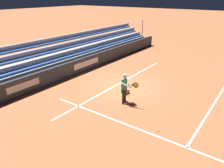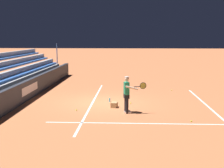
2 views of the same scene
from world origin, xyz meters
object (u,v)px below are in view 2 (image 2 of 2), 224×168
ball_box_cardboard (114,105)px  tennis_ball_near_player (191,121)px  tennis_ball_far_right (172,90)px  tennis_player (127,94)px  tennis_ball_midcourt (76,110)px  tennis_ball_stray_back (130,103)px  water_bottle (110,100)px

ball_box_cardboard → tennis_ball_near_player: ball_box_cardboard is taller
tennis_ball_far_right → tennis_ball_near_player: 7.67m
tennis_player → tennis_ball_near_player: 3.16m
tennis_ball_far_right → ball_box_cardboard: bearing=-35.0°
ball_box_cardboard → tennis_ball_near_player: 4.20m
tennis_ball_midcourt → tennis_ball_stray_back: 3.15m
ball_box_cardboard → tennis_ball_far_right: bearing=145.0°
ball_box_cardboard → tennis_ball_stray_back: size_ratio=6.06×
tennis_player → tennis_ball_far_right: (-6.25, 2.93, -0.86)m
tennis_player → ball_box_cardboard: bearing=-150.4°
tennis_ball_stray_back → water_bottle: (-0.37, -1.13, 0.08)m
tennis_ball_far_right → tennis_player: bearing=-25.2°
tennis_ball_stray_back → water_bottle: 1.19m
tennis_player → ball_box_cardboard: size_ratio=4.29×
tennis_ball_far_right → tennis_ball_near_player: bearing=-1.8°
tennis_ball_midcourt → tennis_ball_stray_back: same height
ball_box_cardboard → tennis_ball_near_player: bearing=52.6°
tennis_ball_midcourt → tennis_ball_stray_back: (-1.74, 2.62, 0.00)m
tennis_ball_far_right → tennis_ball_midcourt: (5.91, -5.38, 0.00)m
tennis_ball_near_player → tennis_ball_midcourt: 5.43m
tennis_ball_near_player → water_bottle: 5.32m
tennis_ball_stray_back → tennis_ball_far_right: bearing=146.6°
ball_box_cardboard → tennis_ball_far_right: size_ratio=6.06×
tennis_player → water_bottle: tennis_player is taller
tennis_ball_midcourt → tennis_ball_near_player: bearing=71.1°
ball_box_cardboard → tennis_ball_midcourt: ball_box_cardboard is taller
tennis_player → tennis_ball_stray_back: 2.26m
tennis_ball_far_right → tennis_ball_stray_back: 5.00m
tennis_ball_stray_back → water_bottle: size_ratio=0.30×
tennis_ball_near_player → tennis_ball_midcourt: same height
tennis_ball_far_right → water_bottle: bearing=-45.7°
tennis_ball_midcourt → water_bottle: size_ratio=0.30×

